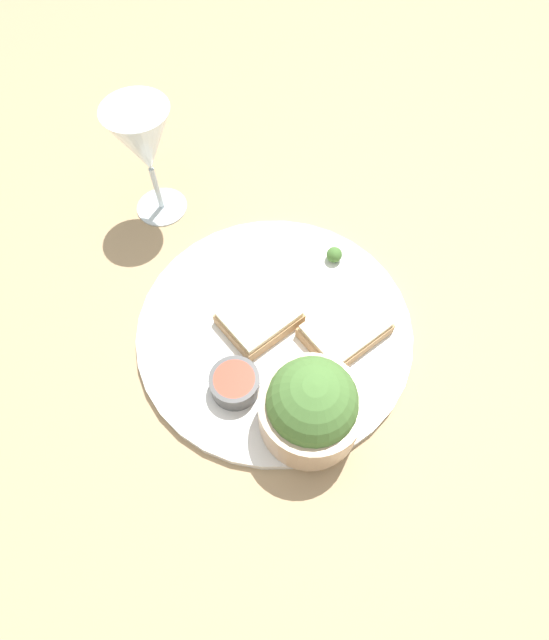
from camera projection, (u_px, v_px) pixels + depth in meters
name	position (u px, v px, depth m)	size (l,w,h in m)	color
ground_plane	(274.00, 332.00, 0.66)	(4.00, 4.00, 0.00)	tan
dinner_plate	(274.00, 330.00, 0.66)	(0.36, 0.36, 0.01)	white
salad_bowl	(314.00, 406.00, 0.55)	(0.12, 0.12, 0.11)	tan
sauce_ramekin	(235.00, 383.00, 0.60)	(0.06, 0.06, 0.03)	#4C4C4C
cheese_toast_near	(345.00, 329.00, 0.64)	(0.12, 0.11, 0.03)	tan
cheese_toast_far	(259.00, 318.00, 0.64)	(0.11, 0.10, 0.03)	tan
wine_glass	(144.00, 144.00, 0.66)	(0.09, 0.09, 0.18)	silver
garnish	(334.00, 255.00, 0.69)	(0.02, 0.02, 0.02)	#477533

